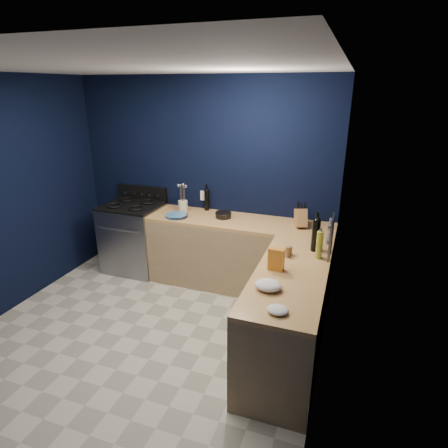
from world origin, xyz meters
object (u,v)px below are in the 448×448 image
at_px(plate_stack, 176,216).
at_px(utensil_crock, 183,206).
at_px(knife_block, 301,218).
at_px(crouton_bag, 276,259).
at_px(gas_range, 134,238).

height_order(plate_stack, utensil_crock, utensil_crock).
distance_m(knife_block, crouton_bag, 1.19).
distance_m(gas_range, crouton_bag, 2.56).
distance_m(utensil_crock, knife_block, 1.54).
xyz_separation_m(gas_range, utensil_crock, (0.72, 0.10, 0.52)).
bearing_deg(gas_range, plate_stack, -9.34).
xyz_separation_m(plate_stack, utensil_crock, (-0.01, 0.22, 0.06)).
bearing_deg(crouton_bag, knife_block, 92.53).
distance_m(gas_range, knife_block, 2.33).
relative_size(gas_range, crouton_bag, 4.45).
distance_m(gas_range, plate_stack, 0.87).
xyz_separation_m(plate_stack, crouton_bag, (1.49, -1.01, 0.09)).
relative_size(gas_range, knife_block, 4.30).
height_order(utensil_crock, crouton_bag, crouton_bag).
height_order(gas_range, crouton_bag, crouton_bag).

